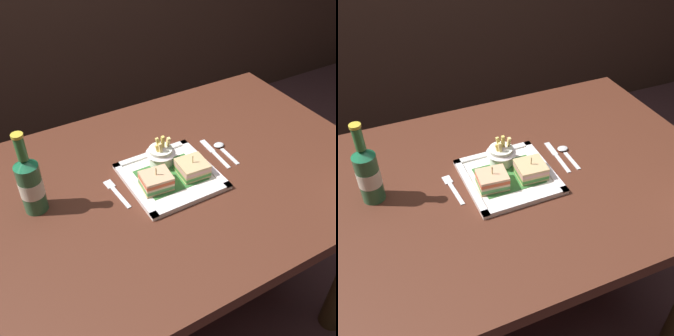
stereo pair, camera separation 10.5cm
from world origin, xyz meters
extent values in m
plane|color=#412729|center=(0.00, 0.00, 0.00)|extent=(6.00, 6.00, 0.00)
cube|color=#4B2418|center=(0.00, 0.00, 0.75)|extent=(1.33, 0.87, 0.04)
cylinder|color=#442322|center=(0.58, 0.35, 0.36)|extent=(0.09, 0.09, 0.73)
cube|color=white|center=(0.01, -0.01, 0.77)|extent=(0.26, 0.26, 0.01)
cube|color=#30672D|center=(0.01, -0.01, 0.78)|extent=(0.18, 0.14, 0.00)
cube|color=white|center=(0.01, -0.13, 0.78)|extent=(0.26, 0.02, 0.01)
cube|color=white|center=(0.01, 0.11, 0.78)|extent=(0.26, 0.02, 0.01)
cube|color=white|center=(-0.11, -0.01, 0.78)|extent=(0.02, 0.26, 0.01)
cube|color=white|center=(0.14, -0.01, 0.78)|extent=(0.02, 0.26, 0.01)
cube|color=tan|center=(-0.05, -0.03, 0.78)|extent=(0.09, 0.08, 0.01)
cube|color=#53944B|center=(-0.05, -0.03, 0.79)|extent=(0.09, 0.08, 0.01)
cube|color=tan|center=(-0.05, -0.03, 0.80)|extent=(0.09, 0.08, 0.01)
cube|color=#CD512F|center=(-0.05, -0.03, 0.81)|extent=(0.09, 0.08, 0.01)
cube|color=tan|center=(-0.05, -0.03, 0.82)|extent=(0.09, 0.08, 0.01)
cylinder|color=tan|center=(-0.05, -0.03, 0.81)|extent=(0.00, 0.00, 0.07)
cube|color=tan|center=(0.08, -0.03, 0.78)|extent=(0.09, 0.09, 0.01)
cube|color=#428738|center=(0.08, -0.03, 0.79)|extent=(0.09, 0.09, 0.01)
cube|color=tan|center=(0.08, -0.03, 0.80)|extent=(0.09, 0.09, 0.01)
cube|color=#E1A091|center=(0.08, -0.03, 0.81)|extent=(0.09, 0.09, 0.01)
cube|color=tan|center=(0.08, -0.03, 0.82)|extent=(0.09, 0.09, 0.01)
cylinder|color=tan|center=(0.08, -0.03, 0.81)|extent=(0.00, 0.00, 0.07)
cylinder|color=silver|center=(0.02, 0.06, 0.81)|extent=(0.07, 0.07, 0.06)
cone|color=white|center=(0.02, 0.06, 0.83)|extent=(0.09, 0.09, 0.03)
cube|color=#EED07E|center=(0.01, 0.05, 0.84)|extent=(0.01, 0.01, 0.06)
cube|color=#E7C663|center=(0.01, 0.05, 0.83)|extent=(0.02, 0.02, 0.05)
cube|color=#F6D884|center=(0.04, 0.06, 0.84)|extent=(0.01, 0.02, 0.06)
cube|color=#E6D166|center=(0.01, 0.06, 0.84)|extent=(0.02, 0.02, 0.07)
cube|color=#DFC055|center=(0.02, 0.06, 0.85)|extent=(0.01, 0.02, 0.07)
cylinder|color=#2D5C38|center=(-0.37, 0.07, 0.84)|extent=(0.06, 0.06, 0.15)
cone|color=#1B6841|center=(-0.37, 0.07, 0.93)|extent=(0.06, 0.06, 0.02)
cylinder|color=#2B6F32|center=(-0.37, 0.07, 0.97)|extent=(0.03, 0.03, 0.07)
cylinder|color=gold|center=(-0.37, 0.07, 1.01)|extent=(0.03, 0.03, 0.01)
cylinder|color=beige|center=(-0.37, 0.07, 0.85)|extent=(0.06, 0.06, 0.05)
cube|color=silver|center=(-0.15, -0.01, 0.77)|extent=(0.02, 0.10, 0.00)
cube|color=silver|center=(-0.16, 0.06, 0.77)|extent=(0.03, 0.04, 0.00)
cube|color=silver|center=(0.20, -0.01, 0.77)|extent=(0.02, 0.09, 0.00)
cube|color=silver|center=(0.20, 0.07, 0.77)|extent=(0.02, 0.07, 0.00)
cube|color=silver|center=(0.23, -0.01, 0.77)|extent=(0.01, 0.09, 0.00)
ellipsoid|color=silver|center=(0.23, 0.05, 0.77)|extent=(0.03, 0.03, 0.01)
camera|label=1|loc=(-0.46, -0.80, 1.56)|focal=43.69mm
camera|label=2|loc=(-0.36, -0.85, 1.56)|focal=43.69mm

